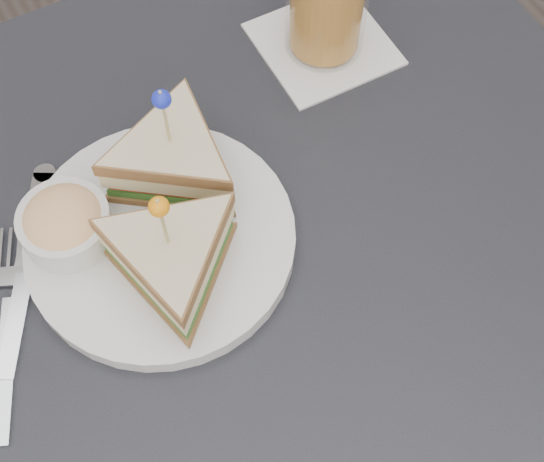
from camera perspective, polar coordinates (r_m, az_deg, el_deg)
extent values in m
plane|color=#3F3833|center=(1.39, -0.17, -16.38)|extent=(3.50, 3.50, 0.00)
cube|color=black|center=(0.69, -0.33, -3.55)|extent=(0.80, 0.80, 0.03)
cylinder|color=black|center=(1.27, 6.23, 8.87)|extent=(0.04, 0.04, 0.72)
cylinder|color=silver|center=(0.69, -8.34, -0.70)|extent=(0.29, 0.29, 0.01)
cylinder|color=silver|center=(0.68, -8.44, -0.33)|extent=(0.29, 0.29, 0.00)
cylinder|color=tan|center=(0.59, -8.15, 0.39)|extent=(0.00, 0.00, 0.08)
sphere|color=orange|center=(0.56, -8.51, 1.81)|extent=(0.02, 0.02, 0.02)
cylinder|color=tan|center=(0.64, -7.99, 8.19)|extent=(0.00, 0.00, 0.08)
sphere|color=#1723AC|center=(0.62, -8.32, 9.79)|extent=(0.02, 0.02, 0.02)
cylinder|color=silver|center=(0.69, -15.20, 0.33)|extent=(0.10, 0.10, 0.04)
ellipsoid|color=#E0B772|center=(0.68, -15.45, 0.85)|extent=(0.09, 0.09, 0.03)
cube|color=#B4BABF|center=(0.68, -19.40, -9.76)|extent=(0.06, 0.12, 0.00)
cube|color=#B4BABF|center=(0.71, -18.97, -3.25)|extent=(0.03, 0.03, 0.00)
cube|color=silver|center=(0.69, -18.74, -6.75)|extent=(0.06, 0.09, 0.01)
cube|color=silver|center=(0.73, -17.46, 0.33)|extent=(0.08, 0.11, 0.00)
cylinder|color=silver|center=(0.76, -16.74, 4.18)|extent=(0.03, 0.03, 0.00)
cube|color=silver|center=(0.83, 3.89, 13.87)|extent=(0.13, 0.13, 0.00)
cylinder|color=#BC7D35|center=(0.79, 4.15, 16.68)|extent=(0.07, 0.07, 0.10)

